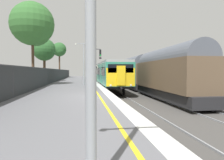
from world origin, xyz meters
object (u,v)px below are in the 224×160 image
at_px(background_tree_left, 33,26).
at_px(signal_gantry, 96,61).
at_px(background_tree_right, 59,50).
at_px(platform_lamp_mid, 84,60).
at_px(speed_limit_sign, 96,72).
at_px(background_tree_centre, 44,50).
at_px(freight_train_adjacent_track, 133,72).
at_px(commuter_train_at_platform, 101,73).

bearing_deg(background_tree_left, signal_gantry, 40.11).
height_order(background_tree_left, background_tree_right, background_tree_left).
bearing_deg(platform_lamp_mid, speed_limit_sign, 44.63).
height_order(speed_limit_sign, background_tree_right, background_tree_right).
bearing_deg(background_tree_centre, signal_gantry, -18.77).
bearing_deg(platform_lamp_mid, freight_train_adjacent_track, 38.10).
bearing_deg(platform_lamp_mid, background_tree_centre, 124.51).
bearing_deg(background_tree_right, freight_train_adjacent_track, -58.61).
xyz_separation_m(platform_lamp_mid, background_tree_centre, (-6.02, 8.76, 1.88)).
xyz_separation_m(freight_train_adjacent_track, background_tree_right, (-13.12, 21.50, 5.25)).
bearing_deg(signal_gantry, background_tree_right, 109.83).
relative_size(commuter_train_at_platform, signal_gantry, 8.55).
distance_m(platform_lamp_mid, background_tree_right, 28.13).
height_order(commuter_train_at_platform, background_tree_left, background_tree_left).
relative_size(commuter_train_at_platform, background_tree_left, 4.53).
xyz_separation_m(signal_gantry, speed_limit_sign, (-0.38, -4.58, -1.53)).
height_order(signal_gantry, platform_lamp_mid, platform_lamp_mid).
relative_size(freight_train_adjacent_track, platform_lamp_mid, 7.72).
height_order(freight_train_adjacent_track, platform_lamp_mid, platform_lamp_mid).
distance_m(commuter_train_at_platform, speed_limit_sign, 13.57).
bearing_deg(background_tree_centre, speed_limit_sign, -43.98).
relative_size(signal_gantry, platform_lamp_mid, 1.00).
distance_m(freight_train_adjacent_track, background_tree_left, 15.12).
distance_m(speed_limit_sign, background_tree_left, 8.88).
distance_m(speed_limit_sign, background_tree_right, 27.29).
height_order(speed_limit_sign, background_tree_centre, background_tree_centre).
bearing_deg(speed_limit_sign, signal_gantry, 85.30).
distance_m(signal_gantry, background_tree_centre, 8.54).
relative_size(platform_lamp_mid, background_tree_left, 0.53).
distance_m(commuter_train_at_platform, background_tree_centre, 11.77).
relative_size(signal_gantry, background_tree_left, 0.53).
xyz_separation_m(signal_gantry, background_tree_centre, (-7.91, 2.69, 1.76)).
xyz_separation_m(speed_limit_sign, background_tree_left, (-7.06, -1.69, 5.11)).
relative_size(commuter_train_at_platform, platform_lamp_mid, 8.52).
distance_m(speed_limit_sign, platform_lamp_mid, 2.55).
distance_m(signal_gantry, speed_limit_sign, 4.84).
height_order(freight_train_adjacent_track, background_tree_centre, background_tree_centre).
bearing_deg(commuter_train_at_platform, background_tree_centre, -146.65).
height_order(background_tree_left, background_tree_centre, background_tree_left).
bearing_deg(commuter_train_at_platform, signal_gantry, -99.41).
bearing_deg(background_tree_right, commuter_train_at_platform, -53.55).
bearing_deg(background_tree_centre, freight_train_adjacent_track, -12.58).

